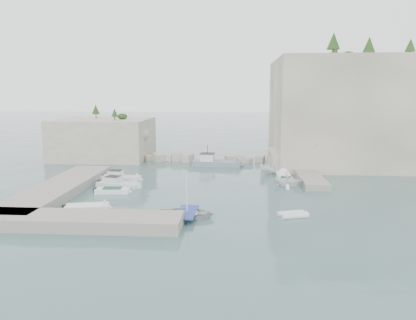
# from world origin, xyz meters

# --- Properties ---
(ground) EXTENTS (400.00, 400.00, 0.00)m
(ground) POSITION_xyz_m (0.00, 0.00, 0.00)
(ground) COLOR #426363
(ground) RESTS_ON ground
(cliff_east) EXTENTS (26.00, 22.00, 17.00)m
(cliff_east) POSITION_xyz_m (23.00, 23.00, 8.50)
(cliff_east) COLOR beige
(cliff_east) RESTS_ON ground
(cliff_terrace) EXTENTS (8.00, 10.00, 2.50)m
(cliff_terrace) POSITION_xyz_m (13.00, 18.00, 1.25)
(cliff_terrace) COLOR beige
(cliff_terrace) RESTS_ON ground
(outcrop_west) EXTENTS (16.00, 14.00, 7.00)m
(outcrop_west) POSITION_xyz_m (-20.00, 25.00, 3.50)
(outcrop_west) COLOR beige
(outcrop_west) RESTS_ON ground
(quay_west) EXTENTS (5.00, 24.00, 1.10)m
(quay_west) POSITION_xyz_m (-17.00, -1.00, 0.55)
(quay_west) COLOR #9E9689
(quay_west) RESTS_ON ground
(quay_south) EXTENTS (18.00, 4.00, 1.10)m
(quay_south) POSITION_xyz_m (-10.00, -12.50, 0.55)
(quay_south) COLOR #9E9689
(quay_south) RESTS_ON ground
(ledge_east) EXTENTS (3.00, 16.00, 0.80)m
(ledge_east) POSITION_xyz_m (13.50, 10.00, 0.40)
(ledge_east) COLOR #9E9689
(ledge_east) RESTS_ON ground
(breakwater) EXTENTS (28.00, 3.00, 1.40)m
(breakwater) POSITION_xyz_m (-1.00, 22.00, 0.70)
(breakwater) COLOR beige
(breakwater) RESTS_ON ground
(motorboat_b) EXTENTS (6.28, 3.33, 1.40)m
(motorboat_b) POSITION_xyz_m (-10.96, 2.86, 0.00)
(motorboat_b) COLOR silver
(motorboat_b) RESTS_ON ground
(motorboat_c) EXTENTS (4.39, 1.98, 0.70)m
(motorboat_c) POSITION_xyz_m (-10.83, -0.32, 0.00)
(motorboat_c) COLOR white
(motorboat_c) RESTS_ON ground
(motorboat_e) EXTENTS (4.97, 2.95, 0.70)m
(motorboat_e) POSITION_xyz_m (-11.25, -7.40, 0.00)
(motorboat_e) COLOR white
(motorboat_e) RESTS_ON ground
(motorboat_a) EXTENTS (5.93, 2.26, 1.40)m
(motorboat_a) POSITION_xyz_m (-11.80, 6.82, 0.00)
(motorboat_a) COLOR silver
(motorboat_a) RESTS_ON ground
(rowboat) EXTENTS (5.31, 3.86, 1.08)m
(rowboat) POSITION_xyz_m (-0.94, -9.07, 0.00)
(rowboat) COLOR silver
(rowboat) RESTS_ON ground
(inflatable_dinghy) EXTENTS (3.18, 2.20, 0.44)m
(inflatable_dinghy) POSITION_xyz_m (9.10, -8.12, 0.00)
(inflatable_dinghy) COLOR silver
(inflatable_dinghy) RESTS_ON ground
(tender_east_a) EXTENTS (4.47, 4.09, 1.99)m
(tender_east_a) POSITION_xyz_m (10.16, 4.55, 0.00)
(tender_east_a) COLOR white
(tender_east_a) RESTS_ON ground
(tender_east_b) EXTENTS (2.32, 4.12, 0.70)m
(tender_east_b) POSITION_xyz_m (10.00, 6.57, 0.00)
(tender_east_b) COLOR white
(tender_east_b) RESTS_ON ground
(tender_east_c) EXTENTS (1.82, 5.58, 0.70)m
(tender_east_c) POSITION_xyz_m (10.22, 9.87, 0.00)
(tender_east_c) COLOR white
(tender_east_c) RESTS_ON ground
(tender_east_d) EXTENTS (5.07, 3.18, 1.83)m
(tender_east_d) POSITION_xyz_m (9.24, 12.53, 0.00)
(tender_east_d) COLOR silver
(tender_east_d) RESTS_ON ground
(work_boat) EXTENTS (8.54, 3.13, 2.20)m
(work_boat) POSITION_xyz_m (0.58, 18.10, 0.00)
(work_boat) COLOR slate
(work_boat) RESTS_ON ground
(rowboat_mast) EXTENTS (0.10, 0.10, 4.20)m
(rowboat_mast) POSITION_xyz_m (-0.94, -9.07, 2.64)
(rowboat_mast) COLOR white
(rowboat_mast) RESTS_ON rowboat
(vegetation) EXTENTS (53.48, 13.88, 13.40)m
(vegetation) POSITION_xyz_m (17.83, 24.40, 17.93)
(vegetation) COLOR #1E4219
(vegetation) RESTS_ON ground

